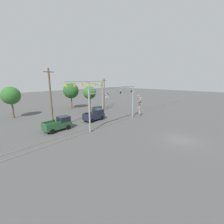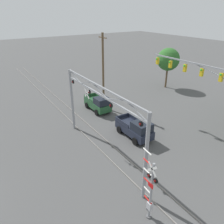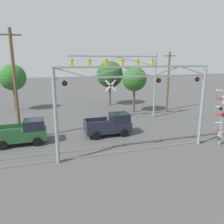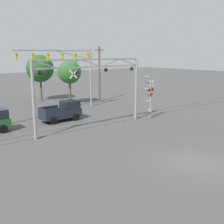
% 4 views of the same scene
% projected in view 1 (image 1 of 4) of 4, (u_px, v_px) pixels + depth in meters
% --- Properties ---
extents(ground_plane, '(200.00, 200.00, 0.00)m').
position_uv_depth(ground_plane, '(181.00, 140.00, 21.16)').
color(ground_plane, '#4C4C4C').
extents(rail_track_near, '(80.00, 0.08, 0.10)m').
position_uv_depth(rail_track_near, '(113.00, 123.00, 29.11)').
color(rail_track_near, gray).
rests_on(rail_track_near, ground_plane).
extents(rail_track_far, '(80.00, 0.08, 0.10)m').
position_uv_depth(rail_track_far, '(108.00, 122.00, 30.02)').
color(rail_track_far, gray).
rests_on(rail_track_far, ground_plane).
extents(crossing_gantry, '(12.75, 0.29, 7.04)m').
position_uv_depth(crossing_gantry, '(115.00, 100.00, 27.92)').
color(crossing_gantry, gray).
rests_on(crossing_gantry, ground_plane).
extents(crossing_signal_mast, '(1.46, 0.35, 5.08)m').
position_uv_depth(crossing_signal_mast, '(139.00, 108.00, 33.70)').
color(crossing_signal_mast, gray).
rests_on(crossing_signal_mast, ground_plane).
extents(traffic_signal_span, '(11.28, 0.39, 8.52)m').
position_uv_depth(traffic_signal_span, '(93.00, 89.00, 36.93)').
color(traffic_signal_span, gray).
rests_on(traffic_signal_span, ground_plane).
extents(pickup_truck_lead, '(4.62, 2.15, 2.21)m').
position_uv_depth(pickup_truck_lead, '(95.00, 115.00, 31.23)').
color(pickup_truck_lead, '#1E2333').
rests_on(pickup_truck_lead, ground_plane).
extents(pickup_truck_following, '(4.55, 2.15, 2.21)m').
position_uv_depth(pickup_truck_following, '(59.00, 124.00, 25.19)').
color(pickup_truck_following, '#23512D').
rests_on(pickup_truck_following, ground_plane).
extents(utility_pole_left, '(1.80, 0.28, 10.18)m').
position_uv_depth(utility_pole_left, '(51.00, 99.00, 24.67)').
color(utility_pole_left, brown).
rests_on(utility_pole_left, ground_plane).
extents(utility_pole_right, '(1.80, 0.28, 8.67)m').
position_uv_depth(utility_pole_right, '(104.00, 93.00, 44.27)').
color(utility_pole_right, brown).
rests_on(utility_pole_right, ground_plane).
extents(background_tree_beyond_span, '(3.48, 3.48, 6.59)m').
position_uv_depth(background_tree_beyond_span, '(90.00, 93.00, 40.58)').
color(background_tree_beyond_span, brown).
rests_on(background_tree_beyond_span, ground_plane).
extents(background_tree_far_left_verge, '(4.35, 4.35, 7.35)m').
position_uv_depth(background_tree_far_left_verge, '(71.00, 91.00, 42.94)').
color(background_tree_far_left_verge, brown).
rests_on(background_tree_far_left_verge, ground_plane).
extents(background_tree_far_right_verge, '(3.83, 3.83, 6.90)m').
position_uv_depth(background_tree_far_right_verge, '(11.00, 96.00, 32.34)').
color(background_tree_far_right_verge, brown).
rests_on(background_tree_far_right_verge, ground_plane).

